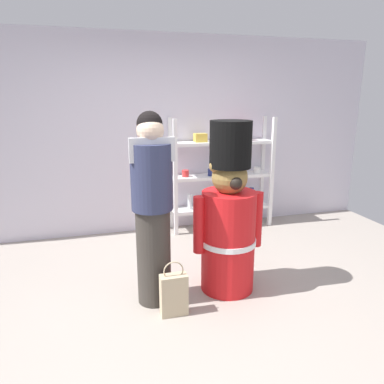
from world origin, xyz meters
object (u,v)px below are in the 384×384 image
(teddy_bear_guard, at_px, (229,220))
(shopping_bag, at_px, (174,294))
(person_shopper, at_px, (152,208))
(merchandise_shelf, at_px, (222,173))

(teddy_bear_guard, xyz_separation_m, shopping_bag, (-0.60, -0.30, -0.51))
(shopping_bag, bearing_deg, teddy_bear_guard, 26.33)
(teddy_bear_guard, bearing_deg, person_shopper, -177.72)
(person_shopper, distance_m, shopping_bag, 0.76)
(teddy_bear_guard, height_order, person_shopper, person_shopper)
(teddy_bear_guard, height_order, shopping_bag, teddy_bear_guard)
(merchandise_shelf, bearing_deg, shopping_bag, -120.63)
(teddy_bear_guard, relative_size, shopping_bag, 3.28)
(person_shopper, xyz_separation_m, shopping_bag, (0.12, -0.27, -0.70))
(merchandise_shelf, height_order, person_shopper, person_shopper)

